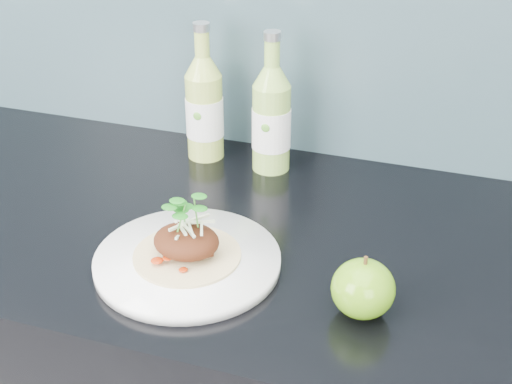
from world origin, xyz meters
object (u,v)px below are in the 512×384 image
Objects in this scene: cider_bottle_right at (271,119)px; green_apple at (363,289)px; dinner_plate at (187,261)px; cider_bottle_left at (204,108)px.

green_apple is at bearing -52.77° from cider_bottle_right.
cider_bottle_right is at bearing 86.16° from dinner_plate.
cider_bottle_right is (-0.23, 0.34, 0.05)m from green_apple.
dinner_plate is 0.25m from green_apple.
dinner_plate is at bearing -90.23° from cider_bottle_right.
dinner_plate is at bearing -91.69° from cider_bottle_left.
dinner_plate is at bearing 174.42° from green_apple.
cider_bottle_left is (-0.35, 0.35, 0.05)m from green_apple.
dinner_plate is 2.48× the size of green_apple.
cider_bottle_left is at bearing 135.17° from green_apple.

